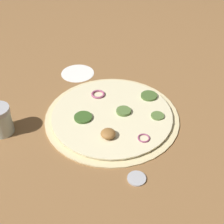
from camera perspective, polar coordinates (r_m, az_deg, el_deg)
name	(u,v)px	position (r m, az deg, el deg)	size (l,w,h in m)	color
ground_plane	(112,117)	(0.80, 0.00, -0.93)	(3.00, 3.00, 0.00)	olive
pizza	(112,116)	(0.80, 0.05, -0.65)	(0.34, 0.34, 0.03)	beige
spice_jar	(0,120)	(0.78, -19.85, -1.41)	(0.06, 0.06, 0.07)	silver
loose_cap	(137,178)	(0.66, 4.54, -11.92)	(0.04, 0.04, 0.01)	#B2B2B7
flour_patch	(78,73)	(0.97, -6.30, 7.08)	(0.10, 0.10, 0.00)	white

